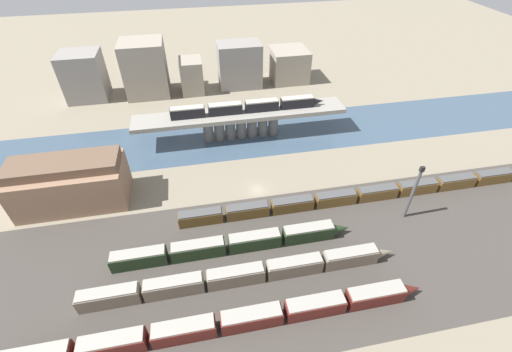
# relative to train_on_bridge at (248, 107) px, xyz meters

# --- Properties ---
(ground_plane) EXTENTS (400.00, 400.00, 0.00)m
(ground_plane) POSITION_rel_train_on_bridge_xyz_m (-2.35, -27.27, -10.82)
(ground_plane) COLOR gray
(railbed_yard) EXTENTS (280.00, 42.00, 0.01)m
(railbed_yard) POSITION_rel_train_on_bridge_xyz_m (-2.35, -51.27, -10.82)
(railbed_yard) COLOR #423D38
(railbed_yard) RESTS_ON ground
(river_water) EXTENTS (320.00, 25.19, 0.01)m
(river_water) POSITION_rel_train_on_bridge_xyz_m (-2.35, 0.00, -10.82)
(river_water) COLOR #3D5166
(river_water) RESTS_ON ground
(bridge) EXTENTS (67.72, 9.28, 9.13)m
(bridge) POSITION_rel_train_on_bridge_xyz_m (-2.35, -0.00, -4.15)
(bridge) COLOR gray
(bridge) RESTS_ON ground
(train_on_bridge) EXTENTS (49.19, 2.76, 3.46)m
(train_on_bridge) POSITION_rel_train_on_bridge_xyz_m (0.00, 0.00, 0.00)
(train_on_bridge) COLOR black
(train_on_bridge) RESTS_ON bridge
(train_yard_near) EXTENTS (77.37, 3.14, 3.88)m
(train_yard_near) POSITION_rel_train_on_bridge_xyz_m (-15.45, -64.11, -8.92)
(train_yard_near) COLOR #5B1E19
(train_yard_near) RESTS_ON ground
(train_yard_mid) EXTENTS (65.99, 2.84, 4.08)m
(train_yard_mid) POSITION_rel_train_on_bridge_xyz_m (-10.97, -54.66, -8.82)
(train_yard_mid) COLOR gray
(train_yard_mid) RESTS_ON ground
(train_yard_far) EXTENTS (54.17, 3.02, 3.98)m
(train_yard_far) POSITION_rel_train_on_bridge_xyz_m (-11.66, -46.25, -8.88)
(train_yard_far) COLOR #23381E
(train_yard_far) RESTS_ON ground
(train_yard_outer) EXTENTS (95.54, 2.77, 3.54)m
(train_yard_outer) POSITION_rel_train_on_bridge_xyz_m (23.65, -36.34, -9.08)
(train_yard_outer) COLOR brown
(train_yard_outer) RESTS_ON ground
(warehouse_building) EXTENTS (26.81, 13.09, 13.24)m
(warehouse_building) POSITION_rel_train_on_bridge_xyz_m (-49.59, -22.49, -4.53)
(warehouse_building) COLOR #937056
(warehouse_building) RESTS_ON ground
(signal_tower) EXTENTS (1.00, 0.74, 15.70)m
(signal_tower) POSITION_rel_train_on_bridge_xyz_m (32.02, -43.98, -2.81)
(signal_tower) COLOR #4C4C51
(signal_tower) RESTS_ON ground
(city_block_far_left) EXTENTS (14.66, 13.06, 17.89)m
(city_block_far_left) POSITION_rel_train_on_bridge_xyz_m (-56.59, 39.42, -1.88)
(city_block_far_left) COLOR gray
(city_block_far_left) RESTS_ON ground
(city_block_left) EXTENTS (16.12, 14.76, 20.79)m
(city_block_left) POSITION_rel_train_on_bridge_xyz_m (-33.59, 38.89, -0.43)
(city_block_left) COLOR gray
(city_block_left) RESTS_ON ground
(city_block_center) EXTENTS (8.63, 11.23, 13.15)m
(city_block_center) POSITION_rel_train_on_bridge_xyz_m (-16.24, 37.45, -4.25)
(city_block_center) COLOR gray
(city_block_center) RESTS_ON ground
(city_block_right) EXTENTS (17.16, 11.54, 17.67)m
(city_block_right) POSITION_rel_train_on_bridge_xyz_m (3.42, 39.27, -1.99)
(city_block_right) COLOR gray
(city_block_right) RESTS_ON ground
(city_block_far_right) EXTENTS (14.96, 15.29, 13.02)m
(city_block_far_right) POSITION_rel_train_on_bridge_xyz_m (24.89, 41.44, -4.31)
(city_block_far_right) COLOR gray
(city_block_far_right) RESTS_ON ground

